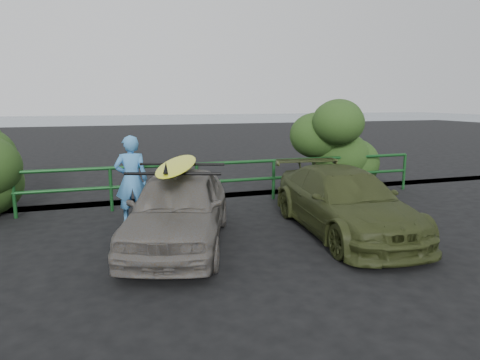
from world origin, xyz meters
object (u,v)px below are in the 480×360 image
object	(u,v)px
guardrail	(155,186)
sedan	(179,207)
surfboard	(178,165)
olive_vehicle	(344,201)
man	(131,180)

from	to	relation	value
guardrail	sedan	size ratio (longest dim) A/B	3.59
guardrail	surfboard	distance (m)	2.89
olive_vehicle	surfboard	size ratio (longest dim) A/B	1.57
olive_vehicle	surfboard	xyz separation A→B (m)	(-3.14, 0.28, 0.81)
sedan	olive_vehicle	distance (m)	3.15
man	surfboard	distance (m)	1.81
sedan	olive_vehicle	bearing A→B (deg)	13.38
surfboard	olive_vehicle	bearing A→B (deg)	13.38
man	surfboard	bearing A→B (deg)	116.32
guardrail	olive_vehicle	world-z (taller)	olive_vehicle
sedan	olive_vehicle	world-z (taller)	sedan
guardrail	olive_vehicle	distance (m)	4.42
sedan	olive_vehicle	xyz separation A→B (m)	(3.14, -0.28, -0.06)
surfboard	guardrail	bearing A→B (deg)	110.28
guardrail	man	world-z (taller)	man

